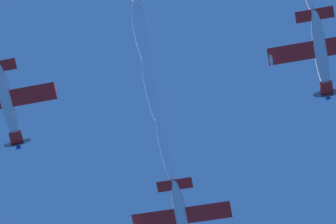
{
  "coord_description": "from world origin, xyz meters",
  "views": [
    {
      "loc": [
        18.89,
        10.56,
        1.53
      ],
      "look_at": [
        3.55,
        5.06,
        60.32
      ],
      "focal_mm": 78.99,
      "sensor_mm": 36.0,
      "label": 1
    }
  ],
  "objects": [
    {
      "name": "airplane_left_wingman",
      "position": [
        8.58,
        -7.28,
        60.67
      ],
      "size": [
        7.71,
        8.66,
        2.94
      ],
      "color": "silver"
    },
    {
      "name": "airplane_right_wingman",
      "position": [
        3.95,
        18.39,
        60.5
      ],
      "size": [
        7.72,
        8.61,
        2.69
      ],
      "color": "silver"
    },
    {
      "name": "airplane_lead",
      "position": [
        -5.78,
        3.01,
        59.84
      ],
      "size": [
        7.71,
        8.64,
        2.96
      ],
      "color": "silver"
    }
  ]
}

